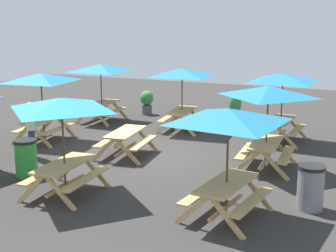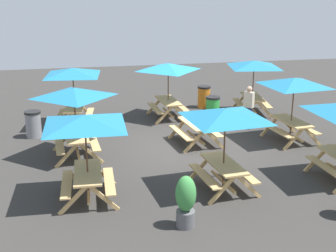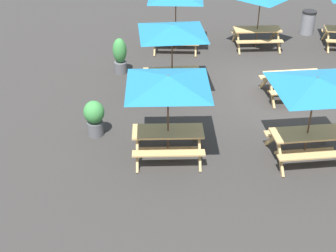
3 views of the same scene
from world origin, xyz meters
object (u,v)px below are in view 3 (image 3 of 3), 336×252
at_px(picnic_table_6, 172,34).
at_px(potted_plant_0, 94,117).
at_px(picnic_table_5, 293,80).
at_px(picnic_table_1, 168,87).
at_px(potted_plant_1, 120,55).
at_px(trash_bin_gray, 308,22).
at_px(picnic_table_7, 316,89).

relative_size(picnic_table_6, potted_plant_0, 2.71).
xyz_separation_m(picnic_table_5, potted_plant_0, (-5.93, -2.31, 0.02)).
bearing_deg(picnic_table_1, potted_plant_1, 106.62).
relative_size(picnic_table_5, potted_plant_0, 1.89).
xyz_separation_m(picnic_table_6, potted_plant_1, (-1.80, 1.50, -1.33)).
bearing_deg(potted_plant_1, picnic_table_6, -39.75).
bearing_deg(trash_bin_gray, picnic_table_1, -122.95).
height_order(picnic_table_7, potted_plant_0, picnic_table_7).
bearing_deg(picnic_table_7, picnic_table_6, 126.09).
distance_m(picnic_table_1, picnic_table_7, 3.50).
bearing_deg(trash_bin_gray, potted_plant_0, -134.55).
xyz_separation_m(picnic_table_5, picnic_table_6, (-3.80, 0.23, 1.43)).
bearing_deg(trash_bin_gray, picnic_table_7, -104.26).
xyz_separation_m(potted_plant_0, potted_plant_1, (0.32, 4.03, 0.08)).
distance_m(picnic_table_5, picnic_table_7, 3.70).
height_order(picnic_table_1, picnic_table_7, same).
relative_size(picnic_table_1, potted_plant_1, 2.23).
distance_m(picnic_table_5, potted_plant_0, 6.36).
relative_size(picnic_table_5, trash_bin_gray, 2.00).
distance_m(picnic_table_7, trash_bin_gray, 9.42).
bearing_deg(potted_plant_0, picnic_table_7, -11.09).
distance_m(picnic_table_7, potted_plant_0, 5.79).
relative_size(picnic_table_1, picnic_table_5, 1.44).
height_order(picnic_table_1, picnic_table_5, picnic_table_1).
relative_size(potted_plant_0, potted_plant_1, 0.82).
distance_m(picnic_table_1, picnic_table_5, 5.32).
relative_size(picnic_table_7, potted_plant_0, 2.71).
height_order(picnic_table_6, potted_plant_0, picnic_table_6).
height_order(picnic_table_1, picnic_table_6, same).
bearing_deg(picnic_table_7, potted_plant_0, 161.85).
height_order(picnic_table_5, picnic_table_6, picnic_table_6).
height_order(picnic_table_5, picnic_table_7, picnic_table_7).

